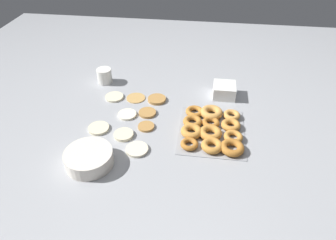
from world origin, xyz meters
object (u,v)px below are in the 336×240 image
pancake_4 (136,98)px  pancake_1 (137,149)px  pancake_3 (114,97)px  pancake_6 (147,113)px  pancake_2 (99,128)px  container_stack (224,90)px  donut_tray (212,129)px  paper_cup (104,76)px  batter_bowl (89,158)px  pancake_8 (146,126)px  pancake_5 (127,114)px  pancake_0 (124,135)px  pancake_7 (157,99)px

pancake_4 → pancake_1: bearing=-166.8°
pancake_3 → pancake_4: pancake_3 is taller
pancake_6 → pancake_2: bearing=126.2°
pancake_6 → container_stack: 0.47m
donut_tray → paper_cup: (0.39, 0.66, 0.03)m
pancake_1 → batter_bowl: bearing=120.4°
pancake_6 → pancake_8: (-0.11, -0.02, -0.00)m
pancake_1 → pancake_4: bearing=13.2°
pancake_2 → pancake_5: bearing=-41.0°
pancake_1 → paper_cup: size_ratio=1.16×
pancake_0 → pancake_3: size_ratio=0.92×
pancake_0 → pancake_7: bearing=-18.6°
pancake_0 → batter_bowl: 0.22m
pancake_2 → pancake_8: (0.04, -0.23, -0.00)m
pancake_1 → pancake_4: 0.43m
pancake_3 → pancake_7: (0.01, -0.24, 0.00)m
batter_bowl → pancake_4: bearing=-9.4°
pancake_4 → pancake_5: size_ratio=1.09×
batter_bowl → container_stack: (0.62, -0.58, 0.00)m
pancake_4 → pancake_7: pancake_7 is taller
pancake_0 → pancake_2: bearing=76.4°
pancake_3 → container_stack: container_stack is taller
pancake_1 → donut_tray: 0.38m
pancake_3 → batter_bowl: 0.52m
pancake_2 → pancake_5: (0.13, -0.11, -0.00)m
pancake_4 → pancake_5: 0.16m
pancake_5 → pancake_6: 0.11m
pancake_3 → pancake_8: 0.33m
pancake_2 → pancake_3: 0.28m
pancake_4 → paper_cup: size_ratio=1.20×
container_stack → paper_cup: 0.73m
pancake_8 → pancake_4: bearing=23.4°
pancake_6 → batter_bowl: 0.43m
donut_tray → batter_bowl: size_ratio=1.78×
pancake_1 → donut_tray: donut_tray is taller
pancake_0 → pancake_3: 0.35m
pancake_8 → donut_tray: 0.33m
pancake_8 → paper_cup: size_ratio=0.93×
pancake_0 → pancake_6: pancake_0 is taller
pancake_0 → pancake_6: 0.21m
pancake_4 → pancake_6: size_ratio=1.16×
pancake_2 → pancake_5: 0.17m
container_stack → pancake_1: bearing=142.1°
pancake_2 → paper_cup: paper_cup is taller
donut_tray → batter_bowl: batter_bowl is taller
pancake_1 → pancake_5: bearing=23.2°
pancake_3 → pancake_6: bearing=-120.2°
pancake_8 → donut_tray: size_ratio=0.22×
pancake_2 → container_stack: (0.39, -0.62, 0.03)m
pancake_6 → container_stack: size_ratio=0.71×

